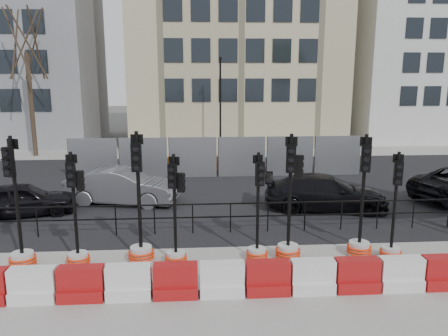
{
  "coord_description": "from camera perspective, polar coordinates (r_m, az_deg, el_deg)",
  "views": [
    {
      "loc": [
        -1.1,
        -11.97,
        4.97
      ],
      "look_at": [
        -0.09,
        3.0,
        1.75
      ],
      "focal_mm": 35.0,
      "sensor_mm": 36.0,
      "label": 1
    }
  ],
  "objects": [
    {
      "name": "car_c",
      "position": [
        16.72,
        13.12,
        -3.15
      ],
      "size": [
        3.37,
        5.15,
        1.32
      ],
      "primitive_type": "imported",
      "rotation": [
        0.0,
        0.0,
        1.4
      ],
      "color": "black",
      "rests_on": "ground"
    },
    {
      "name": "traffic_signal_f",
      "position": [
        12.04,
        8.49,
        -8.14
      ],
      "size": [
        0.68,
        0.68,
        3.47
      ],
      "rotation": [
        0.0,
        0.0,
        -0.21
      ],
      "color": "silver",
      "rests_on": "ground"
    },
    {
      "name": "traffic_signal_b",
      "position": [
        12.17,
        -18.62,
        -8.92
      ],
      "size": [
        0.61,
        0.61,
        3.08
      ],
      "rotation": [
        0.0,
        0.0,
        0.06
      ],
      "color": "silver",
      "rests_on": "ground"
    },
    {
      "name": "traffic_signal_e",
      "position": [
        11.95,
        4.38,
        -9.27
      ],
      "size": [
        0.59,
        0.59,
        2.99
      ],
      "rotation": [
        0.0,
        0.0,
        0.23
      ],
      "color": "silver",
      "rests_on": "ground"
    },
    {
      "name": "lamp_post_far",
      "position": [
        27.06,
        -0.48,
        8.42
      ],
      "size": [
        0.12,
        0.56,
        6.0
      ],
      "color": "black",
      "rests_on": "ground"
    },
    {
      "name": "kerb_railing",
      "position": [
        13.9,
        0.86,
        -5.83
      ],
      "size": [
        18.0,
        0.04,
        1.0
      ],
      "color": "black",
      "rests_on": "ground"
    },
    {
      "name": "building_cream",
      "position": [
        34.34,
        1.41,
        18.86
      ],
      "size": [
        15.0,
        10.06,
        18.0
      ],
      "color": "beige",
      "rests_on": "ground"
    },
    {
      "name": "traffic_signal_a",
      "position": [
        12.61,
        -25.05,
        -8.76
      ],
      "size": [
        0.69,
        0.69,
        3.49
      ],
      "rotation": [
        0.0,
        0.0,
        -0.35
      ],
      "color": "silver",
      "rests_on": "ground"
    },
    {
      "name": "tree_bare_far",
      "position": [
        29.25,
        -24.46,
        14.37
      ],
      "size": [
        2.0,
        2.0,
        9.0
      ],
      "color": "#473828",
      "rests_on": "ground"
    },
    {
      "name": "ground",
      "position": [
        13.01,
        1.29,
        -10.34
      ],
      "size": [
        120.0,
        120.0,
        0.0
      ],
      "primitive_type": "plane",
      "color": "#51514C",
      "rests_on": "ground"
    },
    {
      "name": "building_grey",
      "position": [
        36.39,
        -25.46,
        14.19
      ],
      "size": [
        11.0,
        9.06,
        14.0
      ],
      "color": "gray",
      "rests_on": "ground"
    },
    {
      "name": "barrier_row",
      "position": [
        10.32,
        2.73,
        -14.38
      ],
      "size": [
        12.55,
        0.5,
        0.8
      ],
      "color": "#B60E1E",
      "rests_on": "ground"
    },
    {
      "name": "car_b",
      "position": [
        17.46,
        -13.16,
        -2.34
      ],
      "size": [
        3.03,
        4.82,
        1.41
      ],
      "primitive_type": "imported",
      "rotation": [
        0.0,
        0.0,
        1.39
      ],
      "color": "#54545A",
      "rests_on": "ground"
    },
    {
      "name": "building_white",
      "position": [
        38.6,
        25.08,
        15.53
      ],
      "size": [
        12.0,
        9.06,
        16.0
      ],
      "color": "silver",
      "rests_on": "ground"
    },
    {
      "name": "traffic_signal_c",
      "position": [
        12.01,
        -10.85,
        -8.75
      ],
      "size": [
        0.7,
        0.7,
        3.56
      ],
      "rotation": [
        0.0,
        0.0,
        -0.02
      ],
      "color": "silver",
      "rests_on": "ground"
    },
    {
      "name": "traffic_signal_d",
      "position": [
        11.7,
        -6.32,
        -9.28
      ],
      "size": [
        0.59,
        0.59,
        3.0
      ],
      "rotation": [
        0.0,
        0.0,
        -0.3
      ],
      "color": "silver",
      "rests_on": "ground"
    },
    {
      "name": "traffic_signal_h",
      "position": [
        12.81,
        21.09,
        -8.58
      ],
      "size": [
        0.59,
        0.59,
        3.0
      ],
      "rotation": [
        0.0,
        0.0,
        -0.27
      ],
      "color": "silver",
      "rests_on": "ground"
    },
    {
      "name": "heras_fencing",
      "position": [
        22.22,
        -0.99,
        0.99
      ],
      "size": [
        14.33,
        1.72,
        2.0
      ],
      "color": "gray",
      "rests_on": "ground"
    },
    {
      "name": "road",
      "position": [
        19.64,
        -0.54,
        -2.49
      ],
      "size": [
        40.0,
        14.0,
        0.03
      ],
      "primitive_type": "cube",
      "color": "black",
      "rests_on": "ground"
    },
    {
      "name": "sidewalk_near",
      "position": [
        10.31,
        2.84,
        -16.64
      ],
      "size": [
        40.0,
        6.0,
        0.02
      ],
      "primitive_type": "cube",
      "color": "gray",
      "rests_on": "ground"
    },
    {
      "name": "car_a",
      "position": [
        17.18,
        -24.81,
        -3.74
      ],
      "size": [
        3.24,
        4.3,
        1.22
      ],
      "primitive_type": "imported",
      "rotation": [
        0.0,
        0.0,
        1.84
      ],
      "color": "black",
      "rests_on": "ground"
    },
    {
      "name": "traffic_signal_g",
      "position": [
        12.73,
        17.36,
        -8.01
      ],
      "size": [
        0.68,
        0.68,
        3.43
      ],
      "rotation": [
        0.0,
        0.0,
        -0.24
      ],
      "color": "silver",
      "rests_on": "ground"
    },
    {
      "name": "sidewalk_far",
      "position": [
        28.43,
        -1.59,
        2.07
      ],
      "size": [
        40.0,
        4.0,
        0.02
      ],
      "primitive_type": "cube",
      "color": "gray",
      "rests_on": "ground"
    }
  ]
}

